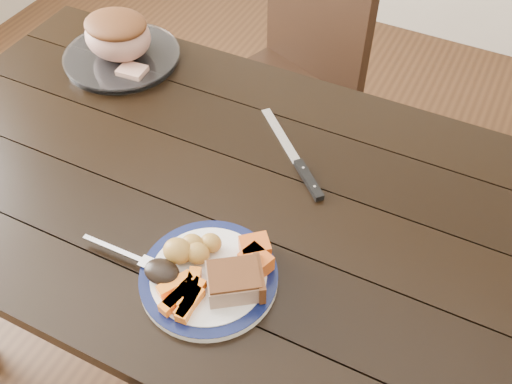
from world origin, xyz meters
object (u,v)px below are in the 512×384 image
at_px(serving_platter, 122,58).
at_px(dinner_plate, 209,278).
at_px(dining_table, 229,216).
at_px(pork_slice, 234,282).
at_px(carving_knife, 301,168).
at_px(fork, 128,255).
at_px(chair_far, 291,71).
at_px(roast_joint, 118,36).

bearing_deg(serving_platter, dinner_plate, -41.74).
distance_m(dining_table, pork_slice, 0.30).
bearing_deg(carving_knife, serving_platter, -152.42).
xyz_separation_m(pork_slice, fork, (-0.22, -0.03, -0.02)).
xyz_separation_m(dinner_plate, serving_platter, (-0.57, 0.50, 0.00)).
bearing_deg(fork, chair_far, 93.78).
bearing_deg(serving_platter, carving_knife, -14.65).
bearing_deg(dinner_plate, fork, -168.44).
relative_size(dining_table, carving_knife, 6.42).
bearing_deg(roast_joint, dining_table, -30.39).
relative_size(dinner_plate, fork, 1.48).
xyz_separation_m(dining_table, dinner_plate, (0.08, -0.22, 0.10)).
height_order(dinner_plate, fork, fork).
height_order(serving_platter, roast_joint, roast_joint).
xyz_separation_m(dinner_plate, carving_knife, (0.04, 0.35, -0.00)).
bearing_deg(carving_knife, fork, -75.41).
bearing_deg(fork, carving_knife, 60.67).
bearing_deg(pork_slice, serving_platter, 140.78).
bearing_deg(roast_joint, carving_knife, -14.65).
distance_m(dinner_plate, roast_joint, 0.76).
distance_m(serving_platter, pork_slice, 0.81).
xyz_separation_m(dining_table, pork_slice, (0.14, -0.23, 0.13)).
height_order(dining_table, chair_far, chair_far).
height_order(dining_table, pork_slice, pork_slice).
height_order(dinner_plate, carving_knife, dinner_plate).
height_order(serving_platter, pork_slice, pork_slice).
height_order(chair_far, dinner_plate, chair_far).
bearing_deg(chair_far, serving_platter, 75.30).
xyz_separation_m(serving_platter, carving_knife, (0.60, -0.16, -0.00)).
xyz_separation_m(dining_table, carving_knife, (0.12, 0.13, 0.10)).
bearing_deg(dinner_plate, pork_slice, -4.76).
height_order(chair_far, carving_knife, chair_far).
relative_size(serving_platter, fork, 1.71).
height_order(dinner_plate, roast_joint, roast_joint).
xyz_separation_m(dining_table, chair_far, (-0.17, 0.73, -0.13)).
relative_size(dining_table, chair_far, 1.73).
relative_size(roast_joint, carving_knife, 0.72).
distance_m(chair_far, pork_slice, 1.04).
bearing_deg(carving_knife, pork_slice, -44.39).
bearing_deg(pork_slice, chair_far, 108.13).
height_order(pork_slice, carving_knife, pork_slice).
bearing_deg(pork_slice, roast_joint, 140.78).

